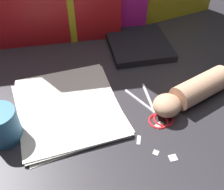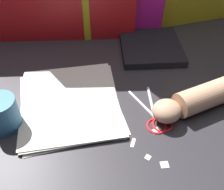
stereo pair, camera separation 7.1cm
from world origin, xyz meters
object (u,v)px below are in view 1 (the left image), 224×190
Objects in this scene: paper_stack at (68,106)px; hand_forearm at (193,92)px; scissors at (156,113)px; book_closed at (139,44)px; mug at (2,125)px.

hand_forearm is at bearing -13.98° from paper_stack.
paper_stack is at bearing 155.97° from scissors.
book_closed is 0.92× the size of hand_forearm.
hand_forearm is at bearing -83.04° from book_closed.
book_closed reaches higher than scissors.
paper_stack is 1.78× the size of scissors.
hand_forearm is (0.35, -0.09, 0.03)m from paper_stack.
book_closed is at bearing 35.38° from paper_stack.
mug reaches higher than hand_forearm.
book_closed is 0.56m from mug.
mug is at bearing 176.28° from hand_forearm.
mug is at bearing -150.51° from book_closed.
scissors is 0.13m from hand_forearm.
scissors is (-0.08, -0.32, -0.01)m from book_closed.
book_closed is 0.31m from hand_forearm.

